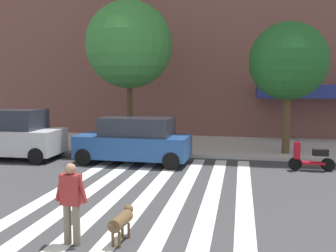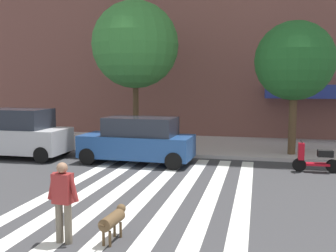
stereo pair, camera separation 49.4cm
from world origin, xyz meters
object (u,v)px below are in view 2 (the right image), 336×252
(parked_car_behind_first, at_px, (138,140))
(street_tree_nearest, at_px, (135,45))
(parked_car_near_curb, at_px, (16,134))
(pedestrian_dog_walker, at_px, (63,198))
(dog_on_leash, at_px, (113,219))
(street_tree_middle, at_px, (295,61))
(parked_scooter, at_px, (316,159))

(parked_car_behind_first, distance_m, street_tree_nearest, 5.26)
(parked_car_near_curb, xyz_separation_m, street_tree_nearest, (4.38, 3.16, 3.97))
(pedestrian_dog_walker, xyz_separation_m, dog_on_leash, (0.92, 0.33, -0.48))
(street_tree_nearest, bearing_deg, parked_car_near_curb, -144.16)
(street_tree_nearest, bearing_deg, street_tree_middle, -4.41)
(pedestrian_dog_walker, bearing_deg, street_tree_nearest, 100.34)
(parked_car_behind_first, relative_size, dog_on_leash, 4.08)
(street_tree_middle, bearing_deg, street_tree_nearest, 175.59)
(street_tree_middle, height_order, dog_on_leash, street_tree_middle)
(pedestrian_dog_walker, bearing_deg, parked_car_behind_first, 96.64)
(parked_car_behind_first, relative_size, street_tree_nearest, 0.66)
(parked_car_behind_first, xyz_separation_m, street_tree_middle, (6.07, 2.61, 3.18))
(parked_car_behind_first, bearing_deg, pedestrian_dog_walker, -83.36)
(parked_car_near_curb, relative_size, parked_car_behind_first, 1.00)
(parked_car_near_curb, relative_size, street_tree_middle, 0.81)
(street_tree_nearest, height_order, street_tree_middle, street_tree_nearest)
(parked_car_behind_first, relative_size, street_tree_middle, 0.80)
(parked_car_behind_first, xyz_separation_m, pedestrian_dog_walker, (0.91, -7.85, 0.01))
(parked_car_near_curb, bearing_deg, pedestrian_dog_walker, -50.87)
(parked_scooter, relative_size, dog_on_leash, 1.48)
(parked_scooter, bearing_deg, dog_on_leash, -123.32)
(parked_car_near_curb, xyz_separation_m, parked_scooter, (12.18, -0.11, -0.52))
(parked_car_near_curb, height_order, street_tree_middle, street_tree_middle)
(parked_car_near_curb, bearing_deg, parked_car_behind_first, -0.02)
(parked_car_behind_first, bearing_deg, street_tree_middle, 23.25)
(street_tree_nearest, xyz_separation_m, pedestrian_dog_walker, (2.01, -11.01, -4.05))
(dog_on_leash, bearing_deg, street_tree_nearest, 105.34)
(parked_car_behind_first, height_order, street_tree_middle, street_tree_middle)
(parked_scooter, relative_size, street_tree_middle, 0.29)
(parked_car_near_curb, bearing_deg, parked_scooter, -0.52)
(parked_car_behind_first, height_order, dog_on_leash, parked_car_behind_first)
(parked_scooter, height_order, dog_on_leash, parked_scooter)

